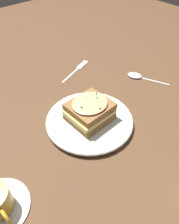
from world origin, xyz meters
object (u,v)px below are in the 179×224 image
Objects in this scene: sandwich at (90,111)px; spoon at (137,76)px; dinner_plate at (90,120)px; fork at (78,68)px.

spoon is (0.06, -0.31, -0.04)m from sandwich.
spoon is at bearing -78.41° from dinner_plate.
dinner_plate reaches higher than spoon.
spoon reaches higher than fork.
dinner_plate is 1.50× the size of fork.
spoon is (-0.20, -0.14, 0.00)m from fork.
dinner_plate is 0.32m from fork.
dinner_plate reaches higher than fork.
sandwich is (0.00, -0.00, 0.04)m from dinner_plate.
dinner_plate is 2.08× the size of sandwich.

